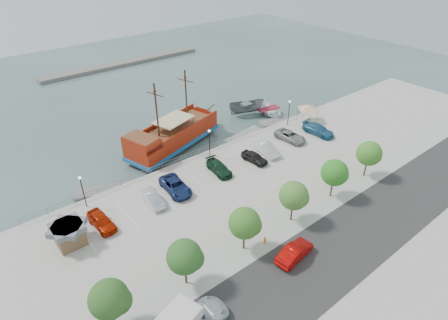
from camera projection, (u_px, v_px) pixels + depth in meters
ground at (239, 183)px, 49.56m from camera, size 160.00×160.00×0.00m
land_slab at (383, 281)px, 35.45m from camera, size 100.00×58.00×1.20m
street at (341, 246)px, 38.43m from camera, size 100.00×8.00×0.04m
sidewalk at (297, 216)px, 42.40m from camera, size 100.00×4.00×0.05m
seawall_railing at (204, 150)px, 53.91m from camera, size 50.00×0.06×1.00m
far_shore at (124, 63)px, 91.01m from camera, size 40.00×3.00×0.80m
pirate_ship at (179, 132)px, 57.41m from camera, size 18.93×10.10×11.72m
patrol_boat at (246, 109)px, 66.57m from camera, size 6.80×4.99×2.48m
speedboat at (268, 111)px, 67.18m from camera, size 5.82×7.49×1.43m
dock_west at (105, 191)px, 47.78m from camera, size 7.79×5.02×0.43m
dock_mid at (244, 136)px, 60.24m from camera, size 7.45×2.89×0.42m
dock_east at (281, 121)px, 64.65m from camera, size 8.03×4.31×0.44m
shed at (69, 234)px, 38.10m from camera, size 3.04×3.04×2.47m
canopy_tent at (309, 105)px, 61.54m from camera, size 4.70×4.70×3.35m
street_van at (196, 320)px, 30.32m from camera, size 5.82×2.71×1.61m
street_sedan at (295, 252)px, 36.70m from camera, size 4.76×2.20×1.51m
fire_hydrant at (265, 240)px, 38.60m from camera, size 0.27×0.27×0.77m
lamp_post_left at (82, 186)px, 42.27m from camera, size 0.36×0.36×4.28m
lamp_post_mid at (209, 138)px, 51.76m from camera, size 0.36×0.36×4.28m
lamp_post_right at (289, 108)px, 60.19m from camera, size 0.36×0.36×4.28m
tree_a at (111, 299)px, 29.08m from camera, size 3.30×3.20×5.00m
tree_b at (186, 257)px, 32.77m from camera, size 3.30×3.20×5.00m
tree_c at (246, 224)px, 36.46m from camera, size 3.30×3.20×5.00m
tree_d at (295, 196)px, 40.15m from camera, size 3.30×3.20×5.00m
tree_e at (336, 173)px, 43.84m from camera, size 3.30×3.20×5.00m
tree_f at (370, 154)px, 47.53m from camera, size 3.30×3.20×5.00m
parked_car_a at (101, 221)px, 40.58m from camera, size 2.11×4.57×1.52m
parked_car_b at (153, 198)px, 44.01m from camera, size 1.78×4.35×1.40m
parked_car_c at (176, 186)px, 46.01m from camera, size 2.88×5.51×1.48m
parked_car_d at (219, 168)px, 49.60m from camera, size 2.37×4.84×1.35m
parked_car_e at (254, 157)px, 51.79m from camera, size 2.11×4.23×1.39m
parked_car_f at (266, 149)px, 53.65m from camera, size 2.25×4.91×1.56m
parked_car_g at (290, 136)px, 57.00m from camera, size 2.73×5.21×1.40m
parked_car_h at (318, 130)px, 58.61m from camera, size 2.55×5.45×1.54m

